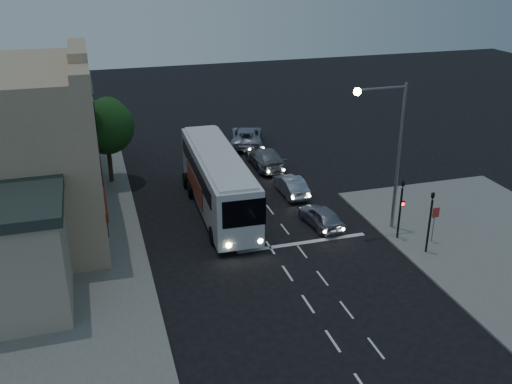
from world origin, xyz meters
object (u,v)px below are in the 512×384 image
object	(u,v)px
car_sedan_c	(247,136)
car_sedan_a	(291,185)
traffic_signal_side	(431,215)
street_tree	(106,124)
regulatory_sign	(435,219)
car_sedan_b	(266,158)
traffic_signal_main	(401,203)
tour_bus	(218,180)
streetlight	(390,142)
car_suv	(321,216)

from	to	relation	value
car_sedan_c	car_sedan_a	bearing A→B (deg)	106.15
traffic_signal_side	street_tree	distance (m)	23.24
street_tree	regulatory_sign	bearing A→B (deg)	-41.08
car_sedan_b	car_sedan_c	bearing A→B (deg)	-90.55
car_sedan_b	regulatory_sign	bearing A→B (deg)	110.29
car_sedan_b	car_sedan_a	bearing A→B (deg)	90.61
traffic_signal_side	traffic_signal_main	bearing A→B (deg)	109.49
car_sedan_b	regulatory_sign	xyz separation A→B (m)	(5.54, -15.07, 0.83)
tour_bus	car_sedan_b	bearing A→B (deg)	53.00
streetlight	street_tree	xyz separation A→B (m)	(-15.55, 12.82, -1.23)
car_sedan_b	regulatory_sign	world-z (taller)	regulatory_sign
street_tree	tour_bus	bearing A→B (deg)	-47.18
car_sedan_a	traffic_signal_side	world-z (taller)	traffic_signal_side
traffic_signal_side	tour_bus	bearing A→B (deg)	137.38
traffic_signal_side	regulatory_sign	world-z (taller)	traffic_signal_side
traffic_signal_main	car_sedan_a	bearing A→B (deg)	114.51
regulatory_sign	streetlight	distance (m)	5.18
traffic_signal_side	street_tree	bearing A→B (deg)	135.50
car_suv	car_sedan_b	distance (m)	11.04
streetlight	street_tree	size ratio (longest dim) A/B	1.45
car_sedan_c	regulatory_sign	xyz separation A→B (m)	(5.48, -20.83, 0.78)
regulatory_sign	car_sedan_b	bearing A→B (deg)	110.18
car_suv	car_sedan_b	world-z (taller)	car_sedan_b
car_sedan_b	traffic_signal_main	xyz separation A→B (m)	(3.84, -14.06, 1.65)
car_sedan_a	car_sedan_c	distance (m)	11.50
car_sedan_b	traffic_signal_side	distance (m)	16.75
car_sedan_c	street_tree	distance (m)	13.76
car_sedan_c	traffic_signal_side	world-z (taller)	traffic_signal_side
car_sedan_c	regulatory_sign	distance (m)	21.55
car_sedan_a	car_sedan_b	distance (m)	5.75
car_suv	streetlight	distance (m)	6.33
car_sedan_c	car_sedan_b	bearing A→B (deg)	105.57
traffic_signal_side	street_tree	xyz separation A→B (m)	(-16.51, 16.22, 2.08)
car_sedan_b	car_sedan_c	world-z (taller)	car_sedan_c
car_sedan_c	traffic_signal_side	distance (m)	22.30
tour_bus	traffic_signal_main	distance (m)	11.77
car_suv	traffic_signal_main	distance (m)	5.09
car_sedan_b	regulatory_sign	distance (m)	16.08
street_tree	car_sedan_a	bearing A→B (deg)	-26.29
car_sedan_a	tour_bus	bearing A→B (deg)	10.56
traffic_signal_side	streetlight	size ratio (longest dim) A/B	0.46
streetlight	street_tree	bearing A→B (deg)	140.49
traffic_signal_main	street_tree	size ratio (longest dim) A/B	0.66
regulatory_sign	street_tree	distance (m)	23.40
car_sedan_c	street_tree	bearing A→B (deg)	41.06
car_suv	car_sedan_c	xyz separation A→B (m)	(-0.08, 16.79, 0.15)
car_sedan_a	car_sedan_c	xyz separation A→B (m)	(0.01, 11.50, 0.14)
car_suv	car_sedan_a	xyz separation A→B (m)	(-0.09, 5.29, 0.01)
car_suv	traffic_signal_side	distance (m)	6.88
tour_bus	car_suv	world-z (taller)	tour_bus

